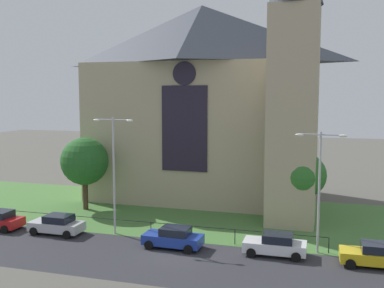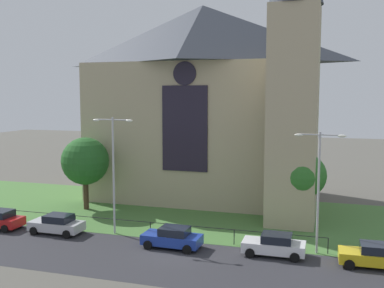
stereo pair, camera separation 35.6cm
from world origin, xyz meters
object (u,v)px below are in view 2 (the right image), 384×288
streetlamp_far (319,177)px  parked_car_silver (57,224)px  tree_right_near (304,176)px  parked_car_yellow (374,256)px  church_building (208,100)px  tree_left_near (85,161)px  parked_car_white (274,245)px  streetlamp_near (113,161)px  parked_car_blue (173,238)px

streetlamp_far → parked_car_silver: streetlamp_far is taller
tree_right_near → parked_car_silver: tree_right_near is taller
parked_car_silver → parked_car_yellow: (23.23, -0.21, 0.00)m
church_building → streetlamp_far: bearing=-50.6°
tree_left_near → parked_car_white: bearing=-21.8°
church_building → parked_car_white: size_ratio=6.16×
streetlamp_near → parked_car_yellow: (18.92, -1.57, -4.99)m
tree_left_near → parked_car_blue: bearing=-34.8°
church_building → parked_car_silver: church_building is taller
parked_car_blue → streetlamp_far: bearing=-167.5°
streetlamp_near → streetlamp_far: 15.37m
streetlamp_near → parked_car_silver: (-4.31, -1.36, -4.99)m
tree_right_near → parked_car_white: size_ratio=1.45×
streetlamp_near → parked_car_white: streetlamp_near is taller
streetlamp_near → parked_car_white: 13.66m
church_building → streetlamp_far: size_ratio=3.10×
parked_car_blue → parked_car_white: (7.14, 0.53, 0.00)m
church_building → streetlamp_near: 15.31m
parked_car_blue → parked_car_white: bearing=-174.0°
church_building → streetlamp_far: (11.60, -14.13, -4.94)m
tree_left_near → church_building: bearing=39.0°
tree_left_near → streetlamp_far: 22.32m
parked_car_white → parked_car_blue: bearing=3.6°
church_building → tree_right_near: size_ratio=4.25×
tree_right_near → streetlamp_far: 6.54m
parked_car_silver → parked_car_blue: size_ratio=0.99×
tree_left_near → parked_car_blue: tree_left_near is taller
church_building → parked_car_yellow: size_ratio=6.10×
parked_car_silver → parked_car_white: same height
tree_right_near → parked_car_blue: tree_right_near is taller
tree_left_near → streetlamp_near: size_ratio=0.75×
parked_car_white → parked_car_yellow: 6.29m
streetlamp_far → parked_car_silver: size_ratio=2.00×
parked_car_silver → tree_right_near: bearing=-157.2°
streetlamp_near → streetlamp_far: bearing=0.0°
parked_car_white → tree_left_near: bearing=-22.5°
streetlamp_near → parked_car_blue: 7.66m
church_building → parked_car_blue: 18.71m
church_building → parked_car_blue: church_building is taller
streetlamp_near → parked_car_yellow: size_ratio=2.15×
tree_right_near → parked_car_blue: (-8.53, -8.19, -3.50)m
tree_right_near → streetlamp_near: size_ratio=0.67×
church_building → streetlamp_far: church_building is taller
church_building → tree_right_near: (10.27, -7.82, -6.03)m
church_building → streetlamp_near: bearing=-104.9°
streetlamp_far → parked_car_white: streetlamp_far is taller
tree_left_near → parked_car_white: size_ratio=1.63×
streetlamp_far → tree_left_near: bearing=164.0°
streetlamp_far → parked_car_white: size_ratio=1.99×
parked_car_white → church_building: bearing=-60.8°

